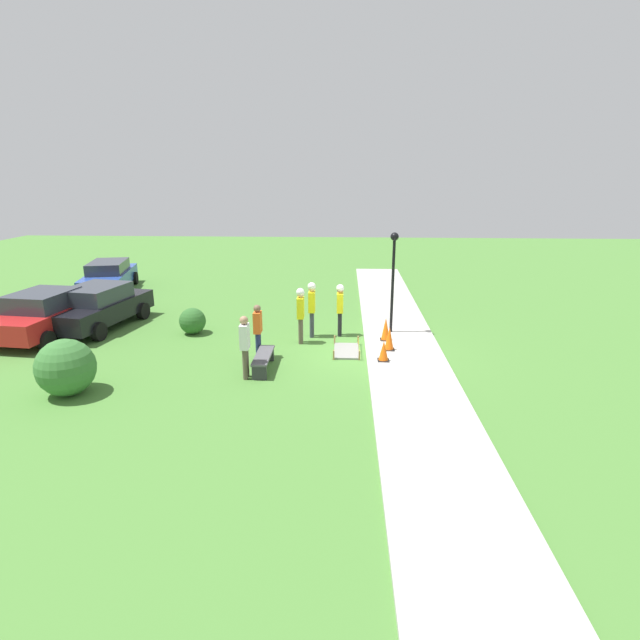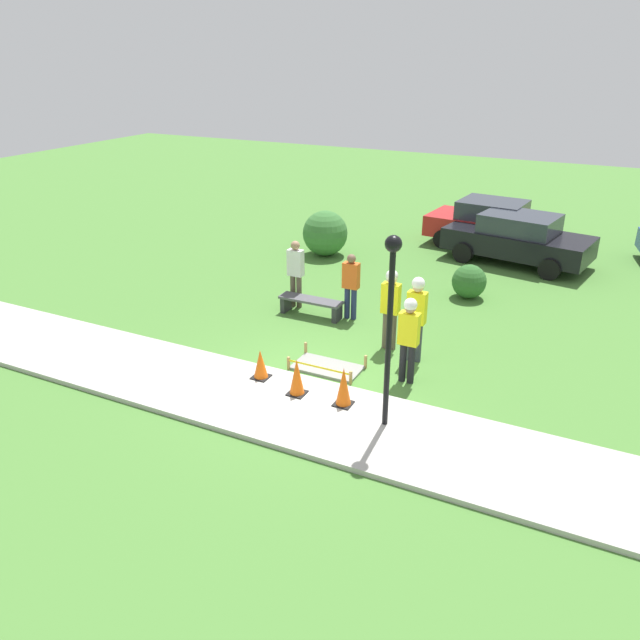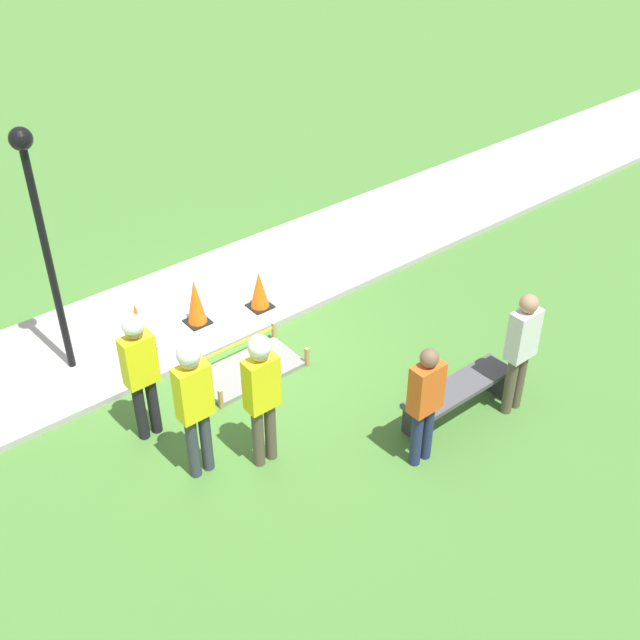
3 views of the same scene
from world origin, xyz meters
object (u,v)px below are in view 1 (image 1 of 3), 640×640
worker_trainee (312,304)px  bystander_in_orange_shirt (258,328)px  bystander_in_gray_shirt (245,343)px  park_bench (263,359)px  parked_car_blue (109,276)px  traffic_cone_sidewalk_edge (386,329)px  lamppost_near (393,267)px  worker_supervisor (340,305)px  worker_assistant (301,310)px  traffic_cone_near_patch (384,351)px  traffic_cone_far_patch (389,339)px  parked_car_black (98,306)px  parked_car_red (44,314)px

worker_trainee → bystander_in_orange_shirt: bearing=145.3°
bystander_in_orange_shirt → bystander_in_gray_shirt: 1.59m
park_bench → parked_car_blue: bearing=42.9°
traffic_cone_sidewalk_edge → park_bench: size_ratio=0.47×
bystander_in_orange_shirt → parked_car_blue: (8.71, 8.67, -0.20)m
lamppost_near → worker_supervisor: bearing=97.0°
worker_assistant → worker_trainee: size_ratio=0.98×
traffic_cone_sidewalk_edge → bystander_in_orange_shirt: size_ratio=0.46×
traffic_cone_near_patch → bystander_in_orange_shirt: 3.84m
traffic_cone_far_patch → traffic_cone_sidewalk_edge: (0.97, 0.04, 0.01)m
worker_assistant → parked_car_black: size_ratio=0.40×
traffic_cone_far_patch → parked_car_red: (1.10, 11.74, 0.34)m
worker_assistant → traffic_cone_near_patch: bearing=-124.2°
traffic_cone_far_patch → worker_trainee: bearing=59.2°
worker_supervisor → bystander_in_orange_shirt: (-2.33, 2.46, -0.15)m
worker_supervisor → parked_car_blue: bearing=60.2°
lamppost_near → parked_car_blue: (6.16, 12.93, -1.66)m
traffic_cone_far_patch → worker_trainee: worker_trainee is taller
bystander_in_orange_shirt → parked_car_blue: size_ratio=0.33×
worker_supervisor → parked_car_red: bearing=93.2°
bystander_in_gray_shirt → parked_car_black: size_ratio=0.38×
worker_trainee → parked_car_blue: 12.10m
bystander_in_gray_shirt → lamppost_near: lamppost_near is taller
worker_assistant → parked_car_blue: size_ratio=0.37×
worker_trainee → lamppost_near: lamppost_near is taller
lamppost_near → worker_assistant: bearing=109.4°
worker_supervisor → traffic_cone_near_patch: bearing=-153.3°
worker_trainee → traffic_cone_sidewalk_edge: bearing=-102.3°
worker_trainee → parked_car_red: 9.22m
worker_supervisor → parked_car_blue: size_ratio=0.36×
park_bench → lamppost_near: bearing=-48.4°
worker_supervisor → parked_car_black: bearing=86.4°
worker_supervisor → bystander_in_gray_shirt: worker_supervisor is taller
worker_supervisor → parked_car_black: (0.56, 8.85, -0.30)m
lamppost_near → parked_car_blue: lamppost_near is taller
traffic_cone_sidewalk_edge → worker_assistant: worker_assistant is taller
bystander_in_gray_shirt → parked_car_red: 8.33m
worker_supervisor → parked_car_blue: (6.38, 11.13, -0.35)m
traffic_cone_sidewalk_edge → parked_car_blue: size_ratio=0.15×
worker_supervisor → traffic_cone_far_patch: bearing=-136.8°
traffic_cone_sidewalk_edge → traffic_cone_near_patch: bearing=173.9°
bystander_in_orange_shirt → parked_car_blue: bearing=44.9°
worker_trainee → bystander_in_gray_shirt: (-3.75, 1.58, -0.15)m
parked_car_blue → parked_car_black: 6.26m
traffic_cone_near_patch → bystander_in_gray_shirt: 4.12m
bystander_in_gray_shirt → bystander_in_orange_shirt: bearing=-3.0°
worker_supervisor → traffic_cone_sidewalk_edge: bearing=-114.8°
parked_car_blue → traffic_cone_sidewalk_edge: bearing=-131.4°
worker_assistant → bystander_in_gray_shirt: (-3.06, 1.26, -0.12)m
traffic_cone_far_patch → worker_assistant: 3.05m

